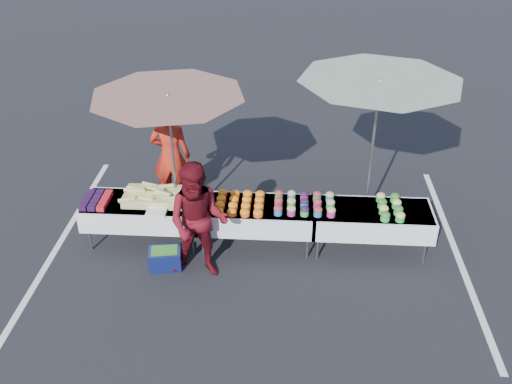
# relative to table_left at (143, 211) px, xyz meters

# --- Properties ---
(ground) EXTENTS (80.00, 80.00, 0.00)m
(ground) POSITION_rel_table_left_xyz_m (1.80, 0.00, -0.58)
(ground) COLOR black
(stripe_left) EXTENTS (0.10, 5.00, 0.00)m
(stripe_left) POSITION_rel_table_left_xyz_m (-1.40, 0.00, -0.58)
(stripe_left) COLOR silver
(stripe_left) RESTS_ON ground
(stripe_right) EXTENTS (0.10, 5.00, 0.00)m
(stripe_right) POSITION_rel_table_left_xyz_m (5.00, 0.00, -0.58)
(stripe_right) COLOR silver
(stripe_right) RESTS_ON ground
(table_left) EXTENTS (1.86, 0.81, 0.75)m
(table_left) POSITION_rel_table_left_xyz_m (0.00, 0.00, 0.00)
(table_left) COLOR white
(table_left) RESTS_ON ground
(table_center) EXTENTS (1.86, 0.81, 0.75)m
(table_center) POSITION_rel_table_left_xyz_m (1.80, 0.00, 0.00)
(table_center) COLOR white
(table_center) RESTS_ON ground
(table_right) EXTENTS (1.86, 0.81, 0.75)m
(table_right) POSITION_rel_table_left_xyz_m (3.60, 0.00, 0.00)
(table_right) COLOR white
(table_right) RESTS_ON ground
(berry_punnets) EXTENTS (0.40, 0.54, 0.08)m
(berry_punnets) POSITION_rel_table_left_xyz_m (-0.71, -0.06, 0.21)
(berry_punnets) COLOR black
(berry_punnets) RESTS_ON table_left
(corn_pile) EXTENTS (1.16, 0.57, 0.26)m
(corn_pile) POSITION_rel_table_left_xyz_m (0.25, 0.05, 0.26)
(corn_pile) COLOR tan
(corn_pile) RESTS_ON table_left
(plastic_bags) EXTENTS (0.30, 0.25, 0.05)m
(plastic_bags) POSITION_rel_table_left_xyz_m (0.30, -0.30, 0.19)
(plastic_bags) COLOR white
(plastic_bags) RESTS_ON table_left
(carrot_bowls) EXTENTS (0.75, 0.69, 0.11)m
(carrot_bowls) POSITION_rel_table_left_xyz_m (1.55, -0.01, 0.22)
(carrot_bowls) COLOR #EF581A
(carrot_bowls) RESTS_ON table_center
(potato_cups) EXTENTS (0.94, 0.58, 0.16)m
(potato_cups) POSITION_rel_table_left_xyz_m (2.55, 0.00, 0.25)
(potato_cups) COLOR #266FB3
(potato_cups) RESTS_ON table_right
(bean_baskets) EXTENTS (0.36, 0.68, 0.15)m
(bean_baskets) POSITION_rel_table_left_xyz_m (3.86, -0.01, 0.24)
(bean_baskets) COLOR green
(bean_baskets) RESTS_ON table_right
(vendor) EXTENTS (0.70, 0.46, 1.91)m
(vendor) POSITION_rel_table_left_xyz_m (0.25, 1.19, 0.37)
(vendor) COLOR red
(vendor) RESTS_ON ground
(customer) EXTENTS (0.94, 0.76, 1.85)m
(customer) POSITION_rel_table_left_xyz_m (1.01, -0.75, 0.34)
(customer) COLOR #5A0D15
(customer) RESTS_ON ground
(umbrella_left) EXTENTS (2.72, 2.72, 2.41)m
(umbrella_left) POSITION_rel_table_left_xyz_m (0.47, 0.40, 1.61)
(umbrella_left) COLOR black
(umbrella_left) RESTS_ON ground
(umbrella_right) EXTENTS (2.78, 2.78, 2.58)m
(umbrella_right) POSITION_rel_table_left_xyz_m (3.62, 0.80, 1.75)
(umbrella_right) COLOR black
(umbrella_right) RESTS_ON ground
(storage_bin) EXTENTS (0.53, 0.43, 0.31)m
(storage_bin) POSITION_rel_table_left_xyz_m (0.45, -0.65, -0.42)
(storage_bin) COLOR #0D1645
(storage_bin) RESTS_ON ground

